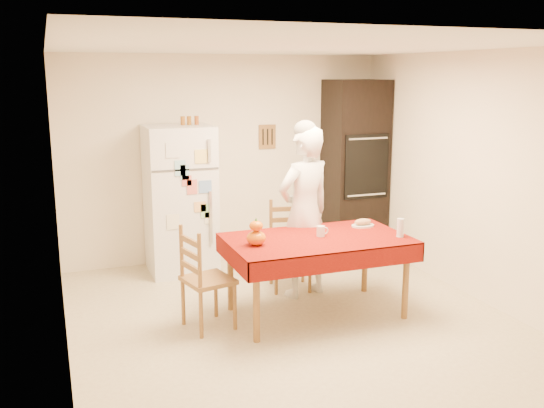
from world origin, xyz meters
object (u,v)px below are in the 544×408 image
oven_cabinet (355,167)px  wine_glass (400,228)px  pumpkin_lower (256,238)px  bread_plate (363,226)px  chair_far (289,241)px  seated_woman (304,213)px  coffee_mug (321,231)px  dining_table (317,245)px  refrigerator (180,200)px  chair_left (202,275)px

oven_cabinet → wine_glass: oven_cabinet is taller
pumpkin_lower → bread_plate: (1.23, 0.27, -0.06)m
chair_far → seated_woman: bearing=-69.0°
oven_cabinet → bread_plate: oven_cabinet is taller
chair_far → coffee_mug: size_ratio=9.50×
wine_glass → bread_plate: (-0.14, 0.47, -0.08)m
oven_cabinet → coffee_mug: bearing=-126.1°
dining_table → wine_glass: (0.75, -0.24, 0.16)m
refrigerator → dining_table: refrigerator is taller
seated_woman → wine_glass: 1.01m
dining_table → coffee_mug: bearing=31.4°
bread_plate → seated_woman: bearing=149.2°
pumpkin_lower → wine_glass: 1.38m
chair_far → wine_glass: bearing=-45.5°
chair_far → pumpkin_lower: (-0.67, -0.86, 0.32)m
coffee_mug → bread_plate: size_ratio=0.42×
chair_left → pumpkin_lower: size_ratio=5.38×
coffee_mug → chair_far: bearing=90.3°
chair_left → wine_glass: size_ratio=5.40×
chair_left → coffee_mug: size_ratio=9.50×
refrigerator → dining_table: bearing=-62.3°
seated_woman → bread_plate: seated_woman is taller
wine_glass → bread_plate: wine_glass is taller
oven_cabinet → wine_glass: (-0.60, -2.06, -0.25)m
pumpkin_lower → bread_plate: pumpkin_lower is taller
seated_woman → pumpkin_lower: bearing=21.6°
oven_cabinet → bread_plate: 1.79m
chair_far → coffee_mug: bearing=-78.7°
dining_table → coffee_mug: 0.13m
oven_cabinet → bread_plate: bearing=-115.1°
seated_woman → wine_glass: seated_woman is taller
dining_table → bread_plate: 0.65m
dining_table → coffee_mug: (0.05, 0.03, 0.12)m
chair_far → coffee_mug: (0.00, -0.79, 0.30)m
wine_glass → oven_cabinet: bearing=73.7°
pumpkin_lower → dining_table: bearing=3.7°
coffee_mug → wine_glass: (0.70, -0.28, 0.04)m
dining_table → wine_glass: 0.80m
bread_plate → coffee_mug: bearing=-160.8°
oven_cabinet → seated_woman: size_ratio=1.25×
chair_left → pumpkin_lower: 0.59m
pumpkin_lower → oven_cabinet: bearing=43.2°
pumpkin_lower → coffee_mug: bearing=6.1°
chair_far → pumpkin_lower: bearing=-116.9°
pumpkin_lower → chair_left: bearing=170.2°
refrigerator → chair_far: (0.97, -0.95, -0.34)m
refrigerator → seated_woman: 1.61m
bread_plate → wine_glass: bearing=-73.3°
dining_table → chair_left: 1.12m
seated_woman → pumpkin_lower: 0.92m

